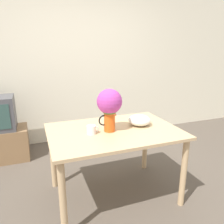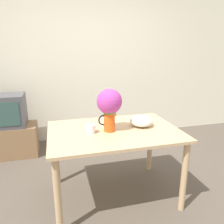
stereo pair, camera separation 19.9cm
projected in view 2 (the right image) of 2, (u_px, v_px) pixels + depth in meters
ground_plane at (119, 206)px, 2.24m from camera, size 12.00×12.00×0.00m
wall_back at (87, 64)px, 3.69m from camera, size 8.00×0.05×2.60m
table at (114, 139)px, 2.23m from camera, size 1.30×0.90×0.76m
flower_vase at (109, 105)px, 2.10m from camera, size 0.25×0.25×0.43m
coffee_mug at (91, 129)px, 2.11m from camera, size 0.12×0.09×0.08m
white_bowl at (141, 121)px, 2.30m from camera, size 0.24×0.24×0.11m
tv_stand at (12, 140)px, 3.27m from camera, size 0.73×0.43×0.47m
tv_set at (8, 111)px, 3.14m from camera, size 0.46×0.42×0.46m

